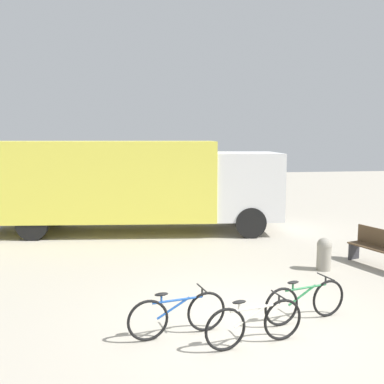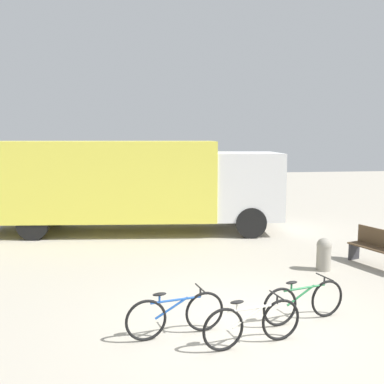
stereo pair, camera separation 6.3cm
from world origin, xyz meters
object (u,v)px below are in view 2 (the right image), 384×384
Objects in this scene: delivery_truck at (132,181)px; park_bench at (382,248)px; bicycle_middle at (253,323)px; bollard_near_bench at (324,253)px; bicycle_far at (304,301)px; bicycle_near at (176,314)px.

delivery_truck reaches higher than park_bench.
bicycle_middle is 2.07× the size of bollard_near_bench.
bicycle_far is at bearing 112.71° from park_bench.
bicycle_near is 1.20m from bicycle_middle.
delivery_truck is at bearing 32.43° from park_bench.
delivery_truck is 12.55× the size of bollard_near_bench.
delivery_truck is 8.49m from bicycle_middle.
bicycle_middle is 1.01× the size of bicycle_far.
delivery_truck is 7.74m from park_bench.
bicycle_near is at bearing 171.72° from bicycle_far.
park_bench reaches higher than bicycle_near.
bollard_near_bench is at bearing 72.84° from park_bench.
delivery_truck is 6.11× the size of bicycle_far.
delivery_truck is 5.74× the size of park_bench.
park_bench is 1.06× the size of bicycle_near.
bollard_near_bench is at bearing 44.55° from bicycle_far.
park_bench is 4.04m from bicycle_far.
park_bench is at bearing 26.74° from bicycle_middle.
bollard_near_bench is at bearing -41.94° from delivery_truck.
bicycle_far is (2.20, 0.23, 0.00)m from bicycle_near.
bicycle_middle is at bearing -35.69° from bicycle_near.
bicycle_middle is at bearing -72.15° from delivery_truck.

